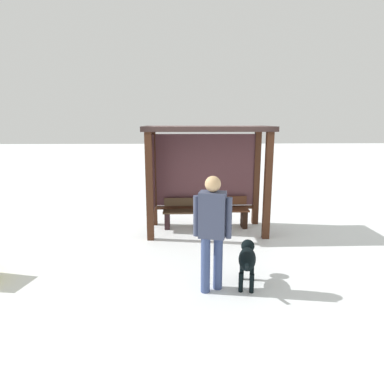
% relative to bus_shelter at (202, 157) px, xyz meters
% --- Properties ---
extents(ground_plane, '(60.00, 60.00, 0.00)m').
position_rel_bus_shelter_xyz_m(ground_plane, '(0.10, -0.19, -1.72)').
color(ground_plane, white).
extents(bus_shelter, '(2.82, 1.36, 2.43)m').
position_rel_bus_shelter_xyz_m(bus_shelter, '(0.00, 0.00, 0.00)').
color(bus_shelter, '#422314').
rests_on(bus_shelter, ground).
extents(bench_left_inside, '(0.92, 0.35, 0.71)m').
position_rel_bus_shelter_xyz_m(bench_left_inside, '(-0.47, 0.07, -1.41)').
color(bench_left_inside, '#473321').
rests_on(bench_left_inside, ground).
extents(bench_center_inside, '(0.92, 0.37, 0.74)m').
position_rel_bus_shelter_xyz_m(bench_center_inside, '(0.67, 0.07, -1.39)').
color(bench_center_inside, '#57301D').
rests_on(bench_center_inside, ground).
extents(person_walking, '(0.58, 0.35, 1.78)m').
position_rel_bus_shelter_xyz_m(person_walking, '(-0.04, -2.99, -0.68)').
color(person_walking, '#3D445E').
rests_on(person_walking, ground).
extents(dog, '(0.40, 0.99, 0.62)m').
position_rel_bus_shelter_xyz_m(dog, '(0.54, -2.81, -1.29)').
color(dog, black).
rests_on(dog, ground).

